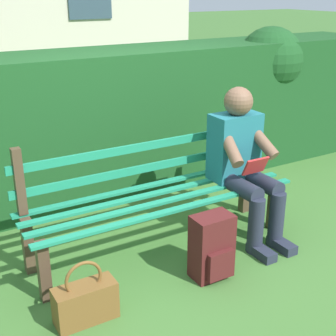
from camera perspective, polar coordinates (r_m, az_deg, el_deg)
ground at (r=3.63m, az=-0.81°, el=-9.58°), size 60.00×60.00×0.00m
park_bench at (r=3.49m, az=-1.42°, el=-2.98°), size 2.04×0.52×0.89m
person_seated at (r=3.64m, az=9.12°, el=0.89°), size 0.44×0.73×1.16m
hedge_backdrop at (r=4.43m, az=-8.04°, el=5.75°), size 6.51×0.85×1.47m
backpack at (r=3.21m, az=5.33°, el=-9.51°), size 0.27×0.25×0.45m
handbag at (r=2.91m, az=-9.96°, el=-15.60°), size 0.37×0.16×0.40m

